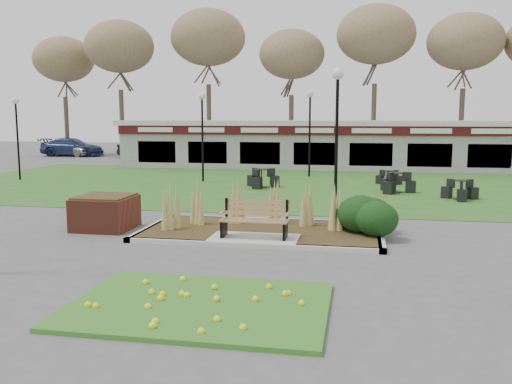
% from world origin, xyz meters
% --- Properties ---
extents(ground, '(100.00, 100.00, 0.00)m').
position_xyz_m(ground, '(0.00, 0.00, 0.00)').
color(ground, '#515154').
rests_on(ground, ground).
extents(lawn, '(34.00, 16.00, 0.02)m').
position_xyz_m(lawn, '(0.00, 12.00, 0.01)').
color(lawn, '#235C1D').
rests_on(lawn, ground).
extents(flower_bed, '(4.20, 3.00, 0.16)m').
position_xyz_m(flower_bed, '(0.00, -4.60, 0.07)').
color(flower_bed, '#347621').
rests_on(flower_bed, ground).
extents(planting_bed, '(6.75, 3.40, 1.27)m').
position_xyz_m(planting_bed, '(1.27, 1.35, 0.37)').
color(planting_bed, '#2E2312').
rests_on(planting_bed, ground).
extents(park_bench, '(1.70, 0.66, 0.93)m').
position_xyz_m(park_bench, '(0.00, 0.25, 0.59)').
color(park_bench, '#9C7246').
rests_on(park_bench, ground).
extents(brick_planter, '(1.50, 1.50, 0.95)m').
position_xyz_m(brick_planter, '(-4.40, 1.00, 0.48)').
color(brick_planter, brown).
rests_on(brick_planter, ground).
extents(food_pavilion, '(24.60, 3.40, 2.90)m').
position_xyz_m(food_pavilion, '(0.00, 19.96, 1.48)').
color(food_pavilion, gray).
rests_on(food_pavilion, ground).
extents(tree_backdrop, '(47.24, 5.24, 10.36)m').
position_xyz_m(tree_backdrop, '(0.00, 28.00, 8.36)').
color(tree_backdrop, '#47382B').
rests_on(tree_backdrop, ground).
extents(lamp_post_mid_left, '(0.35, 0.35, 4.28)m').
position_xyz_m(lamp_post_mid_left, '(-4.86, 12.26, 3.12)').
color(lamp_post_mid_left, black).
rests_on(lamp_post_mid_left, ground).
extents(lamp_post_mid_right, '(0.37, 0.37, 4.48)m').
position_xyz_m(lamp_post_mid_right, '(-0.00, 15.39, 3.26)').
color(lamp_post_mid_right, black).
rests_on(lamp_post_mid_right, ground).
extents(lamp_post_far_right, '(0.39, 0.39, 4.72)m').
position_xyz_m(lamp_post_far_right, '(1.77, 5.58, 3.44)').
color(lamp_post_far_right, black).
rests_on(lamp_post_far_right, ground).
extents(lamp_post_far_left, '(0.34, 0.34, 4.07)m').
position_xyz_m(lamp_post_far_left, '(-14.00, 11.25, 2.96)').
color(lamp_post_far_left, black).
rests_on(lamp_post_far_left, ground).
extents(bistro_set_a, '(1.52, 1.42, 0.81)m').
position_xyz_m(bistro_set_a, '(-1.68, 10.58, 0.29)').
color(bistro_set_a, black).
rests_on(bistro_set_a, ground).
extents(bistro_set_b, '(1.38, 1.56, 0.83)m').
position_xyz_m(bistro_set_b, '(4.04, 9.99, 0.30)').
color(bistro_set_b, black).
rests_on(bistro_set_b, ground).
extents(bistro_set_c, '(1.38, 1.23, 0.73)m').
position_xyz_m(bistro_set_c, '(6.32, 8.46, 0.26)').
color(bistro_set_c, black).
rests_on(bistro_set_c, ground).
extents(bistro_set_d, '(1.21, 1.07, 0.64)m').
position_xyz_m(bistro_set_d, '(3.92, 12.62, 0.23)').
color(bistro_set_d, black).
rests_on(bistro_set_d, ground).
extents(patio_umbrella, '(2.46, 2.48, 2.36)m').
position_xyz_m(patio_umbrella, '(9.26, 13.00, 1.50)').
color(patio_umbrella, black).
rests_on(patio_umbrella, ground).
extents(car_silver, '(4.09, 2.72, 1.29)m').
position_xyz_m(car_silver, '(-19.92, 27.00, 0.65)').
color(car_silver, '#ACACB0').
rests_on(car_silver, ground).
extents(car_black, '(4.55, 3.14, 1.42)m').
position_xyz_m(car_black, '(-13.81, 27.00, 0.71)').
color(car_black, black).
rests_on(car_black, ground).
extents(car_blue, '(5.10, 2.29, 1.45)m').
position_xyz_m(car_blue, '(-19.98, 27.00, 0.73)').
color(car_blue, navy).
rests_on(car_blue, ground).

